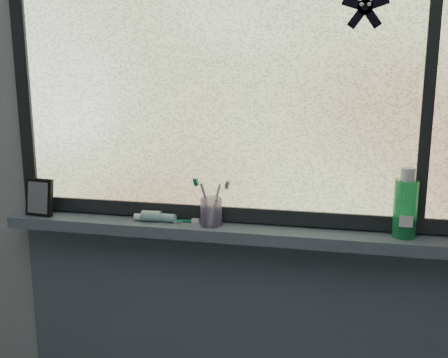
% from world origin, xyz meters
% --- Properties ---
extents(wall_back, '(3.00, 0.01, 2.50)m').
position_xyz_m(wall_back, '(0.00, 1.30, 1.25)').
color(wall_back, '#9EA3A8').
rests_on(wall_back, ground).
extents(windowsill, '(1.62, 0.14, 0.04)m').
position_xyz_m(windowsill, '(0.00, 1.23, 1.00)').
color(windowsill, '#4E5A68').
rests_on(windowsill, wall_back).
extents(sill_apron, '(1.62, 0.02, 0.98)m').
position_xyz_m(sill_apron, '(0.00, 1.29, 0.49)').
color(sill_apron, '#4E5A68').
rests_on(sill_apron, floor).
extents(window_pane, '(1.50, 0.01, 1.00)m').
position_xyz_m(window_pane, '(0.00, 1.28, 1.53)').
color(window_pane, silver).
rests_on(window_pane, wall_back).
extents(frame_bottom, '(1.60, 0.03, 0.05)m').
position_xyz_m(frame_bottom, '(0.00, 1.28, 1.05)').
color(frame_bottom, black).
rests_on(frame_bottom, windowsill).
extents(frame_left, '(0.05, 0.03, 1.10)m').
position_xyz_m(frame_left, '(-0.78, 1.28, 1.53)').
color(frame_left, black).
rests_on(frame_left, wall_back).
extents(frame_mullion, '(0.03, 0.03, 1.00)m').
position_xyz_m(frame_mullion, '(0.60, 1.28, 1.53)').
color(frame_mullion, black).
rests_on(frame_mullion, wall_back).
extents(starfish_sticker, '(0.15, 0.02, 0.15)m').
position_xyz_m(starfish_sticker, '(0.40, 1.27, 1.72)').
color(starfish_sticker, black).
rests_on(starfish_sticker, window_pane).
extents(vanity_mirror, '(0.11, 0.07, 0.14)m').
position_xyz_m(vanity_mirror, '(-0.71, 1.21, 1.09)').
color(vanity_mirror, black).
rests_on(vanity_mirror, windowsill).
extents(toothpaste_tube, '(0.21, 0.05, 0.04)m').
position_xyz_m(toothpaste_tube, '(-0.26, 1.23, 1.04)').
color(toothpaste_tube, silver).
rests_on(toothpaste_tube, windowsill).
extents(toothbrush_cup, '(0.08, 0.08, 0.10)m').
position_xyz_m(toothbrush_cup, '(-0.07, 1.22, 1.07)').
color(toothbrush_cup, '#B4A0D4').
rests_on(toothbrush_cup, windowsill).
extents(toothbrush_lying, '(0.21, 0.05, 0.01)m').
position_xyz_m(toothbrush_lying, '(-0.22, 1.23, 1.03)').
color(toothbrush_lying, '#0B674E').
rests_on(toothbrush_lying, windowsill).
extents(mouthwash_bottle, '(0.08, 0.08, 0.18)m').
position_xyz_m(mouthwash_bottle, '(0.55, 1.24, 1.13)').
color(mouthwash_bottle, green).
rests_on(mouthwash_bottle, windowsill).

